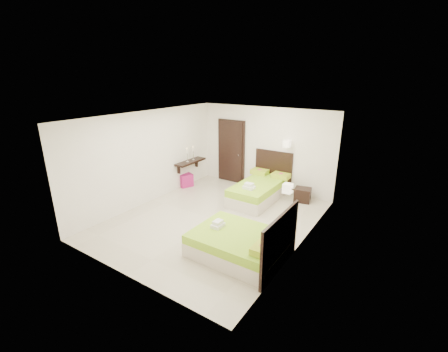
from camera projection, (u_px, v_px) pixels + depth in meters
The scene contains 7 objects.
floor at pixel (214, 219), 7.66m from camera, with size 5.50×5.50×0.00m, color beige.
bed_single at pixel (260, 189), 8.81m from camera, with size 1.23×2.06×1.70m.
bed_double at pixel (242, 244), 6.03m from camera, with size 1.84×1.56×1.52m.
nightstand at pixel (303, 195), 8.69m from camera, with size 0.45×0.40×0.40m, color black.
ottoman at pixel (185, 180), 9.91m from camera, with size 0.42×0.42×0.42m, color #97145B.
door at pixel (231, 152), 10.08m from camera, with size 1.02×0.15×2.14m.
console_shelf at pixel (190, 162), 9.76m from camera, with size 0.35×1.20×0.78m.
Camera 1 is at (4.02, -5.62, 3.50)m, focal length 24.00 mm.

